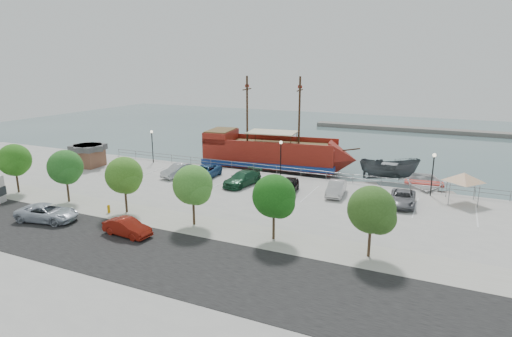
% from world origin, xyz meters
% --- Properties ---
extents(ground, '(160.00, 160.00, 0.00)m').
position_xyz_m(ground, '(0.00, 0.00, -1.00)').
color(ground, '#3D575B').
extents(land_slab, '(100.00, 58.00, 1.20)m').
position_xyz_m(land_slab, '(0.00, -21.00, -0.60)').
color(land_slab, '#9A9895').
rests_on(land_slab, ground).
extents(street, '(100.00, 8.00, 0.04)m').
position_xyz_m(street, '(0.00, -16.00, 0.01)').
color(street, black).
rests_on(street, land_slab).
extents(sidewalk, '(100.00, 4.00, 0.05)m').
position_xyz_m(sidewalk, '(0.00, -10.00, 0.01)').
color(sidewalk, '#A09B8E').
rests_on(sidewalk, land_slab).
extents(seawall_railing, '(50.00, 0.06, 1.00)m').
position_xyz_m(seawall_railing, '(0.00, 7.80, 0.53)').
color(seawall_railing, slate).
rests_on(seawall_railing, land_slab).
extents(far_shore, '(40.00, 3.00, 0.80)m').
position_xyz_m(far_shore, '(10.00, 55.00, -0.60)').
color(far_shore, slate).
rests_on(far_shore, ground).
extents(pirate_ship, '(20.36, 7.89, 12.69)m').
position_xyz_m(pirate_ship, '(-2.62, 13.32, 1.13)').
color(pirate_ship, maroon).
rests_on(pirate_ship, ground).
extents(patrol_boat, '(7.30, 4.24, 2.66)m').
position_xyz_m(patrol_boat, '(11.05, 13.42, 0.33)').
color(patrol_boat, '#42484C').
rests_on(patrol_boat, ground).
extents(speedboat, '(6.22, 8.12, 1.57)m').
position_xyz_m(speedboat, '(15.12, 10.60, -0.22)').
color(speedboat, white).
rests_on(speedboat, ground).
extents(dock_west, '(7.91, 4.01, 0.43)m').
position_xyz_m(dock_west, '(-13.63, 9.20, -0.78)').
color(dock_west, '#675F58').
rests_on(dock_west, ground).
extents(dock_mid, '(7.26, 4.48, 0.40)m').
position_xyz_m(dock_mid, '(7.04, 9.20, -0.80)').
color(dock_mid, gray).
rests_on(dock_mid, ground).
extents(dock_east, '(7.02, 4.18, 0.39)m').
position_xyz_m(dock_east, '(15.23, 9.20, -0.81)').
color(dock_east, gray).
rests_on(dock_east, ground).
extents(shed, '(3.57, 3.57, 2.77)m').
position_xyz_m(shed, '(-24.05, 1.43, 1.48)').
color(shed, brown).
rests_on(shed, land_slab).
extents(canopy_tent, '(4.38, 4.38, 3.30)m').
position_xyz_m(canopy_tent, '(18.76, 5.51, 2.87)').
color(canopy_tent, slate).
rests_on(canopy_tent, land_slab).
extents(street_van, '(5.47, 3.32, 1.42)m').
position_xyz_m(street_van, '(-12.56, -14.38, 0.71)').
color(street_van, '#B2BAC6').
rests_on(street_van, street).
extents(street_sedan, '(4.09, 1.70, 1.32)m').
position_xyz_m(street_sedan, '(-4.39, -14.03, 0.66)').
color(street_sedan, maroon).
rests_on(street_sedan, street).
extents(fire_hydrant, '(0.26, 0.26, 0.76)m').
position_xyz_m(fire_hydrant, '(-9.31, -10.80, 0.41)').
color(fire_hydrant, orange).
rests_on(fire_hydrant, sidewalk).
extents(lamp_post_left, '(0.36, 0.36, 4.28)m').
position_xyz_m(lamp_post_left, '(-18.00, 6.50, 2.94)').
color(lamp_post_left, black).
rests_on(lamp_post_left, land_slab).
extents(lamp_post_mid, '(0.36, 0.36, 4.28)m').
position_xyz_m(lamp_post_mid, '(0.00, 6.50, 2.94)').
color(lamp_post_mid, black).
rests_on(lamp_post_mid, land_slab).
extents(lamp_post_right, '(0.36, 0.36, 4.28)m').
position_xyz_m(lamp_post_right, '(16.00, 6.50, 2.94)').
color(lamp_post_right, black).
rests_on(lamp_post_right, land_slab).
extents(tree_a, '(3.30, 3.20, 5.00)m').
position_xyz_m(tree_a, '(-21.85, -10.07, 3.30)').
color(tree_a, '#473321').
rests_on(tree_a, sidewalk).
extents(tree_b, '(3.30, 3.20, 5.00)m').
position_xyz_m(tree_b, '(-14.85, -10.07, 3.30)').
color(tree_b, '#473321').
rests_on(tree_b, sidewalk).
extents(tree_c, '(3.30, 3.20, 5.00)m').
position_xyz_m(tree_c, '(-7.85, -10.07, 3.30)').
color(tree_c, '#473321').
rests_on(tree_c, sidewalk).
extents(tree_d, '(3.30, 3.20, 5.00)m').
position_xyz_m(tree_d, '(-0.85, -10.07, 3.30)').
color(tree_d, '#473321').
rests_on(tree_d, sidewalk).
extents(tree_e, '(3.30, 3.20, 5.00)m').
position_xyz_m(tree_e, '(6.15, -10.07, 3.30)').
color(tree_e, '#473321').
rests_on(tree_e, sidewalk).
extents(tree_f, '(3.30, 3.20, 5.00)m').
position_xyz_m(tree_f, '(13.15, -10.07, 3.30)').
color(tree_f, '#473321').
rests_on(tree_f, sidewalk).
extents(parked_car_b, '(2.33, 4.64, 1.46)m').
position_xyz_m(parked_car_b, '(-10.92, 2.08, 0.73)').
color(parked_car_b, '#B4B5B9').
rests_on(parked_car_b, land_slab).
extents(parked_car_c, '(2.80, 5.41, 1.46)m').
position_xyz_m(parked_car_c, '(-7.85, 2.73, 0.73)').
color(parked_car_c, navy).
rests_on(parked_car_c, land_slab).
extents(parked_car_d, '(2.93, 5.43, 1.49)m').
position_xyz_m(parked_car_d, '(-2.58, 1.91, 0.75)').
color(parked_car_d, '#1B4D2F').
rests_on(parked_car_d, land_slab).
extents(parked_car_e, '(2.51, 4.54, 1.46)m').
position_xyz_m(parked_car_e, '(2.86, 1.58, 0.73)').
color(parked_car_e, black).
rests_on(parked_car_e, land_slab).
extents(parked_car_f, '(1.89, 4.44, 1.43)m').
position_xyz_m(parked_car_f, '(7.46, 2.69, 0.71)').
color(parked_car_f, silver).
rests_on(parked_car_f, land_slab).
extents(parked_car_g, '(2.55, 4.95, 1.34)m').
position_xyz_m(parked_car_g, '(13.81, 2.29, 0.67)').
color(parked_car_g, slate).
rests_on(parked_car_g, land_slab).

